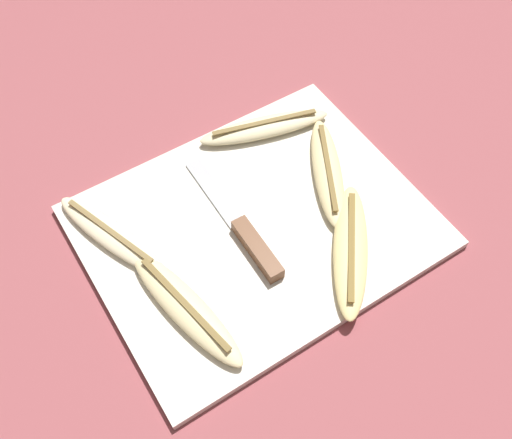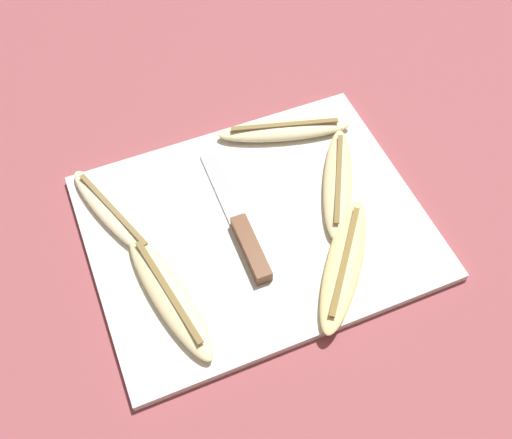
# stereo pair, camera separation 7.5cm
# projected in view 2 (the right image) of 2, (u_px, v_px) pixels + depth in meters

# --- Properties ---
(ground_plane) EXTENTS (4.00, 4.00, 0.00)m
(ground_plane) POSITION_uv_depth(u_px,v_px,m) (256.00, 229.00, 0.77)
(ground_plane) COLOR #93474C
(cutting_board) EXTENTS (0.42, 0.33, 0.01)m
(cutting_board) POSITION_uv_depth(u_px,v_px,m) (256.00, 226.00, 0.77)
(cutting_board) COLOR silver
(cutting_board) RESTS_ON ground_plane
(knife) EXTENTS (0.02, 0.21, 0.02)m
(knife) POSITION_uv_depth(u_px,v_px,m) (245.00, 236.00, 0.74)
(knife) COLOR brown
(knife) RESTS_ON cutting_board
(banana_ripe_center) EXTENTS (0.12, 0.18, 0.02)m
(banana_ripe_center) POSITION_uv_depth(u_px,v_px,m) (338.00, 182.00, 0.79)
(banana_ripe_center) COLOR beige
(banana_ripe_center) RESTS_ON cutting_board
(banana_soft_right) EXTENTS (0.07, 0.20, 0.02)m
(banana_soft_right) POSITION_uv_depth(u_px,v_px,m) (169.00, 294.00, 0.70)
(banana_soft_right) COLOR beige
(banana_soft_right) RESTS_ON cutting_board
(banana_golden_short) EXTENTS (0.15, 0.18, 0.02)m
(banana_golden_short) POSITION_uv_depth(u_px,v_px,m) (344.00, 264.00, 0.72)
(banana_golden_short) COLOR #EDD689
(banana_golden_short) RESTS_ON cutting_board
(banana_cream_curved) EXTENTS (0.19, 0.09, 0.02)m
(banana_cream_curved) POSITION_uv_depth(u_px,v_px,m) (285.00, 130.00, 0.84)
(banana_cream_curved) COLOR beige
(banana_cream_curved) RESTS_ON cutting_board
(banana_bright_far) EXTENTS (0.09, 0.18, 0.02)m
(banana_bright_far) POSITION_uv_depth(u_px,v_px,m) (114.00, 213.00, 0.76)
(banana_bright_far) COLOR beige
(banana_bright_far) RESTS_ON cutting_board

